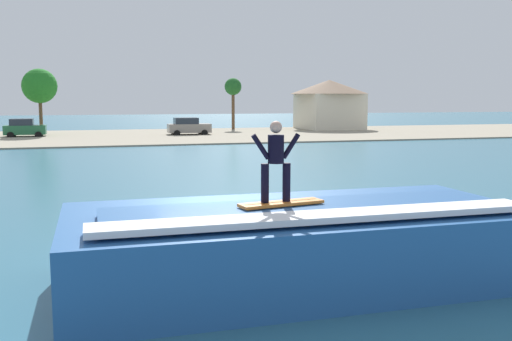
# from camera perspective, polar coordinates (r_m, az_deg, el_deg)

# --- Properties ---
(ground_plane) EXTENTS (260.00, 260.00, 0.00)m
(ground_plane) POSITION_cam_1_polar(r_m,az_deg,el_deg) (13.12, -3.77, -9.64)
(ground_plane) COLOR #2C6278
(wave_crest) EXTENTS (9.48, 4.32, 1.70)m
(wave_crest) POSITION_cam_1_polar(r_m,az_deg,el_deg) (12.00, 4.29, -7.27)
(wave_crest) COLOR #26599A
(wave_crest) RESTS_ON ground_plane
(surfboard) EXTENTS (1.80, 0.73, 0.06)m
(surfboard) POSITION_cam_1_polar(r_m,az_deg,el_deg) (11.33, 2.56, -3.30)
(surfboard) COLOR orange
(surfboard) RESTS_ON wave_crest
(surfer) EXTENTS (1.01, 0.32, 1.60)m
(surfer) POSITION_cam_1_polar(r_m,az_deg,el_deg) (11.19, 2.00, 1.33)
(surfer) COLOR black
(surfer) RESTS_ON surfboard
(shoreline_bank) EXTENTS (120.00, 23.95, 0.13)m
(shoreline_bank) POSITION_cam_1_polar(r_m,az_deg,el_deg) (58.45, -13.55, 3.33)
(shoreline_bank) COLOR gray
(shoreline_bank) RESTS_ON ground_plane
(car_near_shore) EXTENTS (3.88, 2.24, 1.86)m
(car_near_shore) POSITION_cam_1_polar(r_m,az_deg,el_deg) (60.52, -22.19, 3.96)
(car_near_shore) COLOR #23663D
(car_near_shore) RESTS_ON ground_plane
(car_far_shore) EXTENTS (4.38, 2.32, 1.86)m
(car_far_shore) POSITION_cam_1_polar(r_m,az_deg,el_deg) (59.73, -6.79, 4.41)
(car_far_shore) COLOR gray
(car_far_shore) RESTS_ON ground_plane
(house_gabled_white) EXTENTS (9.68, 9.68, 6.11)m
(house_gabled_white) POSITION_cam_1_polar(r_m,az_deg,el_deg) (71.00, 7.33, 6.87)
(house_gabled_white) COLOR beige
(house_gabled_white) RESTS_ON ground_plane
(tree_tall_bare) EXTENTS (2.04, 2.04, 6.28)m
(tree_tall_bare) POSITION_cam_1_polar(r_m,az_deg,el_deg) (69.14, -2.32, 8.23)
(tree_tall_bare) COLOR brown
(tree_tall_bare) RESTS_ON ground_plane
(tree_short_bushy) EXTENTS (3.52, 3.52, 6.87)m
(tree_short_bushy) POSITION_cam_1_polar(r_m,az_deg,el_deg) (62.83, -20.88, 7.89)
(tree_short_bushy) COLOR brown
(tree_short_bushy) RESTS_ON ground_plane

